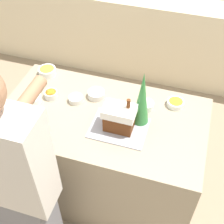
{
  "coord_description": "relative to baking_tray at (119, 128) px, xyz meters",
  "views": [
    {
      "loc": [
        0.5,
        -1.38,
        2.45
      ],
      "look_at": [
        0.07,
        0.0,
        0.98
      ],
      "focal_mm": 50.0,
      "sensor_mm": 36.0,
      "label": 1
    }
  ],
  "objects": [
    {
      "name": "candy_bowl_near_tray_right",
      "position": [
        0.13,
        0.24,
        0.02
      ],
      "size": [
        0.11,
        0.11,
        0.05
      ],
      "color": "white",
      "rests_on": "kitchen_island"
    },
    {
      "name": "back_cabinet_block",
      "position": [
        -0.14,
        1.9,
        -0.45
      ],
      "size": [
        6.0,
        0.6,
        0.95
      ],
      "color": "beige",
      "rests_on": "ground_plane"
    },
    {
      "name": "candy_bowl_far_left",
      "position": [
        -0.37,
        0.16,
        0.02
      ],
      "size": [
        0.1,
        0.1,
        0.04
      ],
      "color": "silver",
      "rests_on": "kitchen_island"
    },
    {
      "name": "candy_bowl_near_tray_left",
      "position": [
        -0.55,
        0.15,
        0.02
      ],
      "size": [
        0.1,
        0.1,
        0.05
      ],
      "color": "silver",
      "rests_on": "kitchen_island"
    },
    {
      "name": "baking_tray",
      "position": [
        0.0,
        0.0,
        0.0
      ],
      "size": [
        0.37,
        0.28,
        0.01
      ],
      "color": "#9E9EA8",
      "rests_on": "kitchen_island"
    },
    {
      "name": "ground_plane",
      "position": [
        -0.14,
        0.07,
        -0.92
      ],
      "size": [
        12.0,
        12.0,
        0.0
      ],
      "primitive_type": "plane",
      "color": "gray"
    },
    {
      "name": "gingerbread_house",
      "position": [
        0.0,
        0.0,
        0.1
      ],
      "size": [
        0.21,
        0.14,
        0.24
      ],
      "color": "#5B2D14",
      "rests_on": "baking_tray"
    },
    {
      "name": "candy_bowl_behind_tray",
      "position": [
        0.32,
        0.32,
        0.02
      ],
      "size": [
        0.12,
        0.12,
        0.04
      ],
      "color": "white",
      "rests_on": "kitchen_island"
    },
    {
      "name": "candy_bowl_beside_tree",
      "position": [
        -0.66,
        0.07,
        0.02
      ],
      "size": [
        0.13,
        0.13,
        0.05
      ],
      "color": "white",
      "rests_on": "kitchen_island"
    },
    {
      "name": "candy_bowl_center_rear",
      "position": [
        -0.69,
        0.38,
        0.03
      ],
      "size": [
        0.14,
        0.14,
        0.05
      ],
      "color": "silver",
      "rests_on": "kitchen_island"
    },
    {
      "name": "person",
      "position": [
        -0.43,
        -0.58,
        -0.02
      ],
      "size": [
        0.46,
        0.57,
        1.73
      ],
      "color": "slate",
      "rests_on": "ground_plane"
    },
    {
      "name": "candy_bowl_far_right",
      "position": [
        -0.24,
        0.25,
        0.02
      ],
      "size": [
        0.12,
        0.12,
        0.05
      ],
      "color": "silver",
      "rests_on": "kitchen_island"
    },
    {
      "name": "kitchen_island",
      "position": [
        -0.14,
        0.07,
        -0.46
      ],
      "size": [
        1.42,
        0.79,
        0.92
      ],
      "color": "gray",
      "rests_on": "ground_plane"
    },
    {
      "name": "decorative_tree",
      "position": [
        0.12,
        0.1,
        0.2
      ],
      "size": [
        0.11,
        0.11,
        0.41
      ],
      "color": "#33843D",
      "rests_on": "kitchen_island"
    }
  ]
}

